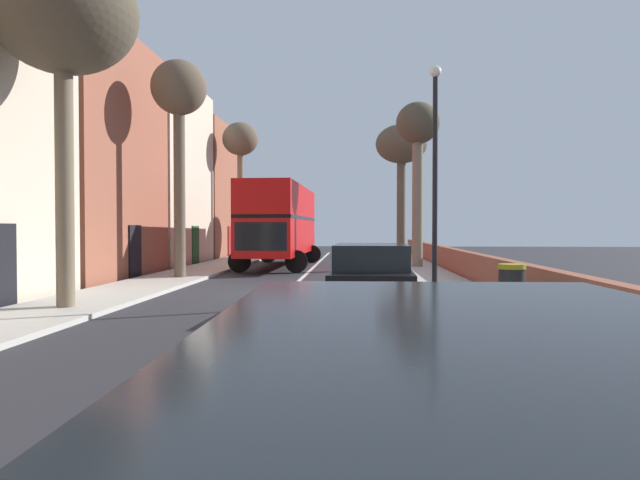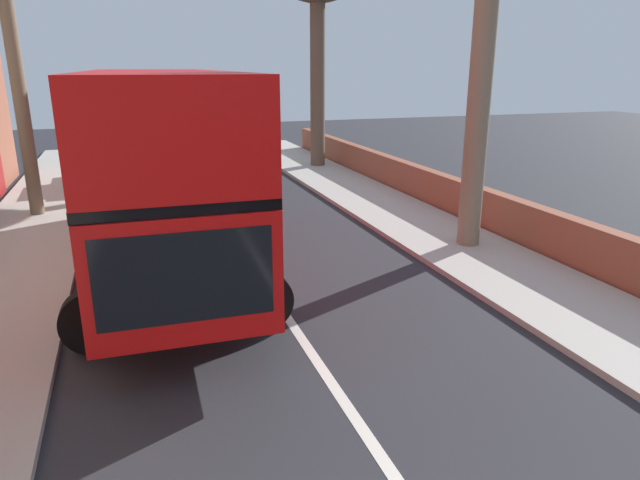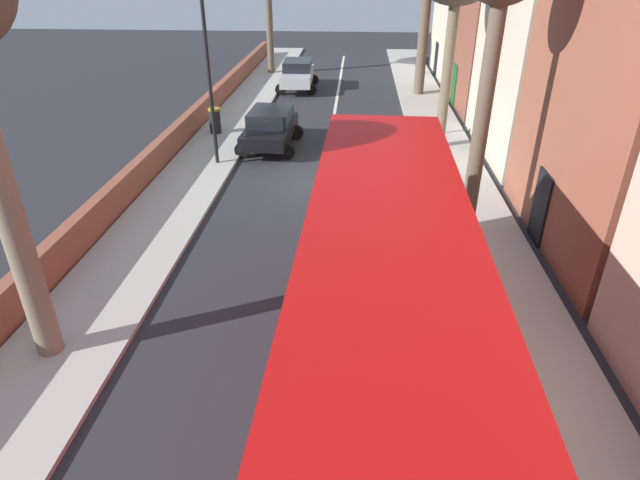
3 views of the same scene
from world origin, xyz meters
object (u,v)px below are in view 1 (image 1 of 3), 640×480
parked_car_black_right_2 (371,273)px  double_decker_bus (280,221)px  lamppost_right (435,162)px  street_tree_right_3 (418,136)px  parked_car_green_left_1 (289,244)px  street_tree_left_2 (179,100)px  litter_bin_right (512,292)px  street_tree_right_1 (401,148)px  street_tree_left_4 (63,15)px  street_tree_left_6 (240,145)px

parked_car_black_right_2 → double_decker_bus: bearing=106.1°
double_decker_bus → lamppost_right: 13.70m
parked_car_black_right_2 → street_tree_right_3: (2.60, 13.66, 5.52)m
parked_car_green_left_1 → street_tree_left_2: size_ratio=0.51×
litter_bin_right → parked_car_black_right_2: bearing=151.0°
parked_car_green_left_1 → street_tree_right_1: size_ratio=0.46×
parked_car_black_right_2 → street_tree_right_1: bearing=83.7°
double_decker_bus → street_tree_left_4: bearing=-101.6°
double_decker_bus → street_tree_left_6: size_ratio=1.24×
street_tree_right_1 → litter_bin_right: street_tree_right_1 is taller
street_tree_left_4 → litter_bin_right: bearing=-6.7°
parked_car_black_right_2 → litter_bin_right: 3.21m
lamppost_right → street_tree_left_4: bearing=-163.5°
double_decker_bus → lamppost_right: (6.00, -12.23, 1.45)m
street_tree_left_4 → lamppost_right: street_tree_left_4 is taller
street_tree_left_6 → lamppost_right: bearing=-62.6°
street_tree_left_4 → street_tree_right_1: bearing=68.7°
street_tree_right_1 → street_tree_left_4: street_tree_right_1 is taller
litter_bin_right → double_decker_bus: bearing=113.5°
double_decker_bus → street_tree_left_2: street_tree_left_2 is taller
street_tree_left_2 → lamppost_right: street_tree_left_2 is taller
parked_car_green_left_1 → street_tree_right_1: (7.78, 0.95, 6.64)m
parked_car_black_right_2 → street_tree_right_1: 26.34m
street_tree_left_4 → lamppost_right: size_ratio=1.34×
street_tree_right_1 → street_tree_right_3: street_tree_right_1 is taller
street_tree_left_2 → street_tree_right_3: street_tree_left_2 is taller
street_tree_right_3 → lamppost_right: bearing=-94.0°
parked_car_black_right_2 → lamppost_right: (1.80, 2.30, 2.89)m
street_tree_left_4 → street_tree_left_6: 20.44m
parked_car_black_right_2 → parked_car_green_left_1: bearing=101.6°
lamppost_right → street_tree_left_6: bearing=117.4°
street_tree_left_6 → parked_car_green_left_1: bearing=60.7°
street_tree_right_1 → lamppost_right: (-0.99, -23.04, -3.73)m
double_decker_bus → street_tree_left_4: 15.90m
street_tree_left_2 → lamppost_right: size_ratio=1.30×
parked_car_green_left_1 → parked_car_black_right_2: parked_car_black_right_2 is taller
street_tree_right_3 → lamppost_right: (-0.80, -11.35, -2.63)m
street_tree_right_1 → street_tree_right_3: bearing=-90.9°
parked_car_black_right_2 → street_tree_right_1: street_tree_right_1 is taller
parked_car_green_left_1 → lamppost_right: bearing=-72.9°
street_tree_left_2 → street_tree_right_3: 11.49m
street_tree_right_1 → street_tree_left_2: (-9.85, -17.89, -0.70)m
street_tree_right_1 → street_tree_left_4: size_ratio=1.07×
lamppost_right → street_tree_right_1: bearing=87.6°
lamppost_right → street_tree_left_2: bearing=149.9°
parked_car_green_left_1 → litter_bin_right: parked_car_green_left_1 is taller
lamppost_right → street_tree_right_3: bearing=86.0°
street_tree_right_1 → street_tree_right_3: size_ratio=1.14×
double_decker_bus → street_tree_left_4: street_tree_left_4 is taller
parked_car_black_right_2 → litter_bin_right: parked_car_black_right_2 is taller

